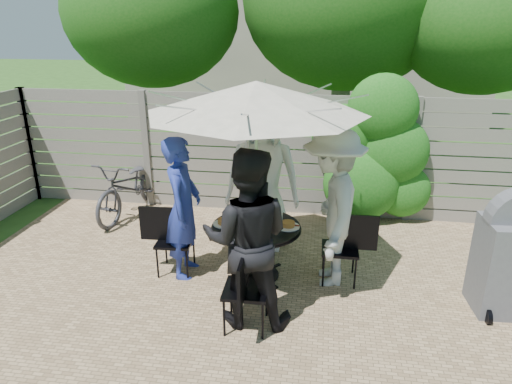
# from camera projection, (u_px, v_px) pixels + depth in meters

# --- Properties ---
(backyard_envelope) EXTENTS (60.00, 60.00, 5.00)m
(backyard_envelope) POSITION_uv_depth(u_px,v_px,m) (307.00, 28.00, 12.98)
(backyard_envelope) COLOR #274917
(backyard_envelope) RESTS_ON ground
(patio_table) EXTENTS (1.05, 1.05, 0.66)m
(patio_table) POSITION_uv_depth(u_px,v_px,m) (256.00, 241.00, 5.20)
(patio_table) COLOR black
(patio_table) RESTS_ON ground
(umbrella) EXTENTS (2.44, 2.44, 2.26)m
(umbrella) POSITION_uv_depth(u_px,v_px,m) (256.00, 97.00, 4.63)
(umbrella) COLOR silver
(umbrella) RESTS_ON ground
(chair_back) EXTENTS (0.47, 0.69, 0.95)m
(chair_back) POSITION_uv_depth(u_px,v_px,m) (263.00, 220.00, 6.16)
(chair_back) COLOR black
(chair_back) RESTS_ON ground
(person_back) EXTENTS (0.97, 0.66, 1.93)m
(person_back) POSITION_uv_depth(u_px,v_px,m) (263.00, 176.00, 5.80)
(person_back) COLOR white
(person_back) RESTS_ON ground
(chair_left) EXTENTS (0.61, 0.42, 0.84)m
(chair_left) POSITION_uv_depth(u_px,v_px,m) (175.00, 253.00, 5.37)
(chair_left) COLOR black
(chair_left) RESTS_ON ground
(person_left) EXTENTS (0.43, 0.63, 1.66)m
(person_left) POSITION_uv_depth(u_px,v_px,m) (183.00, 208.00, 5.15)
(person_left) COLOR #223295
(person_left) RESTS_ON ground
(chair_front) EXTENTS (0.43, 0.63, 0.87)m
(chair_front) POSITION_uv_depth(u_px,v_px,m) (246.00, 305.00, 4.38)
(chair_front) COLOR black
(chair_front) RESTS_ON ground
(person_front) EXTENTS (0.90, 0.72, 1.79)m
(person_front) POSITION_uv_depth(u_px,v_px,m) (247.00, 240.00, 4.28)
(person_front) COLOR black
(person_front) RESTS_ON ground
(chair_right) EXTENTS (0.61, 0.41, 0.84)m
(chair_right) POSITION_uv_depth(u_px,v_px,m) (340.00, 262.00, 5.18)
(chair_right) COLOR black
(chair_right) RESTS_ON ground
(person_right) EXTENTS (0.73, 1.21, 1.82)m
(person_right) POSITION_uv_depth(u_px,v_px,m) (332.00, 208.00, 4.97)
(person_right) COLOR beige
(person_right) RESTS_ON ground
(plate_back) EXTENTS (0.26, 0.26, 0.06)m
(plate_back) POSITION_uv_depth(u_px,v_px,m) (259.00, 211.00, 5.46)
(plate_back) COLOR white
(plate_back) RESTS_ON patio_table
(plate_left) EXTENTS (0.26, 0.26, 0.06)m
(plate_left) POSITION_uv_depth(u_px,v_px,m) (224.00, 222.00, 5.16)
(plate_left) COLOR white
(plate_left) RESTS_ON patio_table
(plate_front) EXTENTS (0.26, 0.26, 0.06)m
(plate_front) POSITION_uv_depth(u_px,v_px,m) (253.00, 238.00, 4.79)
(plate_front) COLOR white
(plate_front) RESTS_ON patio_table
(plate_right) EXTENTS (0.26, 0.26, 0.06)m
(plate_right) POSITION_uv_depth(u_px,v_px,m) (288.00, 225.00, 5.09)
(plate_right) COLOR white
(plate_right) RESTS_ON patio_table
(glass_back) EXTENTS (0.07, 0.07, 0.14)m
(glass_back) POSITION_uv_depth(u_px,v_px,m) (249.00, 211.00, 5.36)
(glass_back) COLOR silver
(glass_back) RESTS_ON patio_table
(glass_left) EXTENTS (0.07, 0.07, 0.14)m
(glass_left) POSITION_uv_depth(u_px,v_px,m) (232.00, 223.00, 5.04)
(glass_left) COLOR silver
(glass_left) RESTS_ON patio_table
(glass_front) EXTENTS (0.07, 0.07, 0.14)m
(glass_front) POSITION_uv_depth(u_px,v_px,m) (263.00, 230.00, 4.86)
(glass_front) COLOR silver
(glass_front) RESTS_ON patio_table
(glass_right) EXTENTS (0.07, 0.07, 0.14)m
(glass_right) POSITION_uv_depth(u_px,v_px,m) (280.00, 217.00, 5.18)
(glass_right) COLOR silver
(glass_right) RESTS_ON patio_table
(syrup_jug) EXTENTS (0.09, 0.09, 0.16)m
(syrup_jug) POSITION_uv_depth(u_px,v_px,m) (251.00, 217.00, 5.16)
(syrup_jug) COLOR #59280C
(syrup_jug) RESTS_ON patio_table
(coffee_cup) EXTENTS (0.08, 0.08, 0.12)m
(coffee_cup) POSITION_uv_depth(u_px,v_px,m) (267.00, 213.00, 5.31)
(coffee_cup) COLOR #C6B293
(coffee_cup) RESTS_ON patio_table
(bicycle) EXTENTS (0.86, 1.80, 0.91)m
(bicycle) POSITION_uv_depth(u_px,v_px,m) (131.00, 186.00, 6.94)
(bicycle) COLOR #333338
(bicycle) RESTS_ON ground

